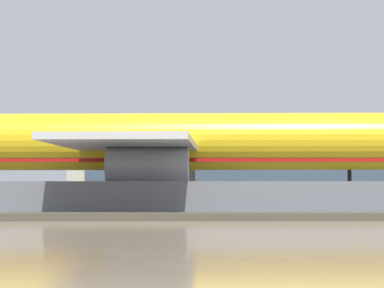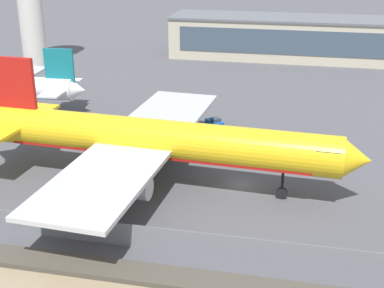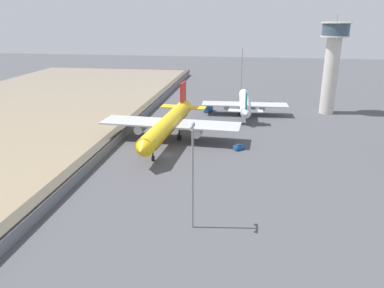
{
  "view_description": "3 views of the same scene",
  "coord_description": "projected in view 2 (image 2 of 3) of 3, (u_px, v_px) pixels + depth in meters",
  "views": [
    {
      "loc": [
        -9.78,
        -78.11,
        2.25
      ],
      "look_at": [
        -8.02,
        -0.55,
        5.75
      ],
      "focal_mm": 85.0,
      "sensor_mm": 36.0,
      "label": 1
    },
    {
      "loc": [
        6.73,
        -59.41,
        29.24
      ],
      "look_at": [
        -7.13,
        4.59,
        3.15
      ],
      "focal_mm": 50.0,
      "sensor_mm": 36.0,
      "label": 2
    },
    {
      "loc": [
        94.02,
        21.69,
        36.54
      ],
      "look_at": [
        -0.51,
        7.14,
        3.2
      ],
      "focal_mm": 35.0,
      "sensor_mm": 36.0,
      "label": 3
    }
  ],
  "objects": [
    {
      "name": "ground_plane",
      "position": [
        240.0,
        186.0,
        66.08
      ],
      "size": [
        500.0,
        500.0,
        0.0
      ],
      "primitive_type": "plane",
      "color": "#4C4C51"
    },
    {
      "name": "shoreline_seawall",
      "position": [
        211.0,
        283.0,
        47.38
      ],
      "size": [
        320.0,
        3.0,
        0.5
      ],
      "color": "#474238",
      "rests_on": "ground"
    },
    {
      "name": "perimeter_fence",
      "position": [
        219.0,
        246.0,
        51.09
      ],
      "size": [
        280.0,
        0.1,
        2.51
      ],
      "color": "slate",
      "rests_on": "ground"
    },
    {
      "name": "cargo_jet_yellow",
      "position": [
        151.0,
        140.0,
        64.82
      ],
      "size": [
        49.85,
        42.62,
        14.92
      ],
      "color": "yellow",
      "rests_on": "ground"
    },
    {
      "name": "baggage_tug",
      "position": [
        214.0,
        124.0,
        85.01
      ],
      "size": [
        3.35,
        3.43,
        1.8
      ],
      "color": "#19519E",
      "rests_on": "ground"
    },
    {
      "name": "terminal_building",
      "position": [
        320.0,
        39.0,
        129.53
      ],
      "size": [
        72.79,
        15.43,
        10.02
      ],
      "color": "#BCB299",
      "rests_on": "ground"
    }
  ]
}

